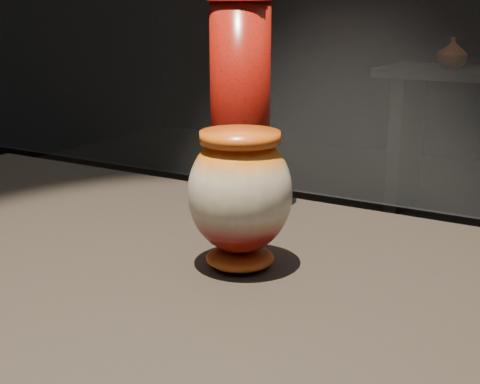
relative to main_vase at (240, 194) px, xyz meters
The scene contains 3 objects.
main_vase is the anchor object (origin of this frame).
tall_vase 0.23m from the main_vase, 120.38° to the left, with size 0.13×0.13×0.38m.
back_vase_left 3.35m from the main_vase, 98.55° to the left, with size 0.17×0.17×0.18m, color #893813.
Camera 1 is at (0.34, -0.72, 1.26)m, focal length 50.00 mm.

